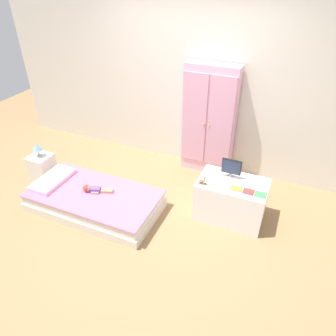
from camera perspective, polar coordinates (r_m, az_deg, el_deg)
ground_plane at (r=4.12m, az=-3.73°, el=-9.19°), size 10.00×10.00×0.02m
back_wall at (r=4.70m, az=4.63°, el=15.73°), size 6.40×0.05×2.70m
bed at (r=4.28m, az=-13.21°, el=-5.79°), size 1.72×0.87×0.26m
pillow at (r=4.56m, az=-20.23°, el=-1.95°), size 0.32×0.63×0.05m
doll at (r=4.21m, az=-13.61°, el=-3.76°), size 0.38×0.20×0.10m
nightstand at (r=5.05m, az=-21.92°, el=0.10°), size 0.31×0.31×0.40m
table_lamp at (r=4.88m, az=-22.75°, el=3.46°), size 0.13×0.13×0.21m
wardrobe at (r=4.65m, az=7.45°, el=8.48°), size 0.76×0.26×1.65m
tv_stand at (r=4.04m, az=11.38°, el=-5.64°), size 0.84×0.53×0.54m
tv_monitor at (r=3.88m, az=11.48°, el=0.07°), size 0.24×0.10×0.25m
rocking_horse_toy at (r=3.76m, az=6.38°, el=-2.23°), size 0.10×0.04×0.12m
book_orange at (r=3.78m, az=12.32°, el=-3.68°), size 0.13×0.09×0.01m
book_red at (r=3.76m, az=14.44°, el=-4.17°), size 0.13×0.10×0.02m
book_green at (r=3.76m, az=16.49°, el=-4.68°), size 0.13×0.11×0.01m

